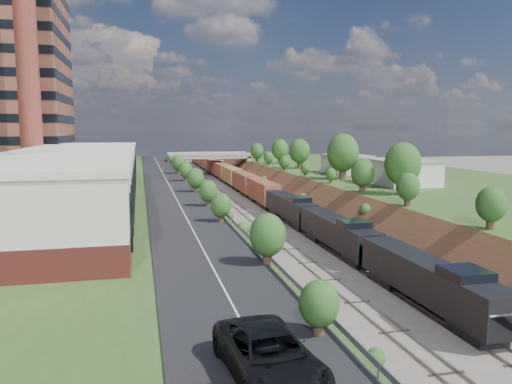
% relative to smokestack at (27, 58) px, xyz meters
% --- Properties ---
extents(ground, '(400.00, 400.00, 0.00)m').
position_rel_smokestack_xyz_m(ground, '(36.00, -56.00, -25.00)').
color(ground, '#6B665B').
rests_on(ground, ground).
extents(platform_left, '(44.00, 180.00, 5.00)m').
position_rel_smokestack_xyz_m(platform_left, '(3.00, 4.00, -22.50)').
color(platform_left, '#385322').
rests_on(platform_left, ground).
extents(platform_right, '(44.00, 180.00, 5.00)m').
position_rel_smokestack_xyz_m(platform_right, '(69.00, 4.00, -22.50)').
color(platform_right, '#385322').
rests_on(platform_right, ground).
extents(embankment_left, '(10.00, 180.00, 10.00)m').
position_rel_smokestack_xyz_m(embankment_left, '(25.00, 4.00, -25.00)').
color(embankment_left, brown).
rests_on(embankment_left, ground).
extents(embankment_right, '(10.00, 180.00, 10.00)m').
position_rel_smokestack_xyz_m(embankment_right, '(47.00, 4.00, -25.00)').
color(embankment_right, brown).
rests_on(embankment_right, ground).
extents(rail_left_track, '(1.58, 180.00, 0.18)m').
position_rel_smokestack_xyz_m(rail_left_track, '(33.40, 4.00, -24.91)').
color(rail_left_track, gray).
rests_on(rail_left_track, ground).
extents(rail_right_track, '(1.58, 180.00, 0.18)m').
position_rel_smokestack_xyz_m(rail_right_track, '(38.60, 4.00, -24.91)').
color(rail_right_track, gray).
rests_on(rail_right_track, ground).
extents(road, '(8.00, 180.00, 0.10)m').
position_rel_smokestack_xyz_m(road, '(20.50, 4.00, -19.95)').
color(road, black).
rests_on(road, platform_left).
extents(guardrail, '(0.10, 171.00, 0.70)m').
position_rel_smokestack_xyz_m(guardrail, '(24.60, 3.80, -19.45)').
color(guardrail, '#99999E').
rests_on(guardrail, platform_left).
extents(commercial_building, '(14.30, 62.30, 7.00)m').
position_rel_smokestack_xyz_m(commercial_building, '(8.00, -18.00, -16.49)').
color(commercial_building, maroon).
rests_on(commercial_building, platform_left).
extents(smokestack, '(3.20, 3.20, 40.00)m').
position_rel_smokestack_xyz_m(smokestack, '(0.00, 0.00, 0.00)').
color(smokestack, maroon).
rests_on(smokestack, platform_left).
extents(overpass, '(24.50, 8.30, 7.40)m').
position_rel_smokestack_xyz_m(overpass, '(36.00, 66.00, -20.08)').
color(overpass, gray).
rests_on(overpass, ground).
extents(white_building_near, '(9.00, 12.00, 4.00)m').
position_rel_smokestack_xyz_m(white_building_near, '(59.50, -4.00, -18.00)').
color(white_building_near, silver).
rests_on(white_building_near, platform_right).
extents(white_building_far, '(8.00, 10.00, 3.60)m').
position_rel_smokestack_xyz_m(white_building_far, '(59.00, 18.00, -18.20)').
color(white_building_far, silver).
rests_on(white_building_far, platform_right).
extents(tree_right_large, '(5.25, 5.25, 7.61)m').
position_rel_smokestack_xyz_m(tree_right_large, '(53.00, -16.00, -15.62)').
color(tree_right_large, '#473323').
rests_on(tree_right_large, platform_right).
extents(tree_left_crest, '(2.45, 2.45, 3.55)m').
position_rel_smokestack_xyz_m(tree_left_crest, '(24.20, -36.00, -17.96)').
color(tree_left_crest, '#473323').
rests_on(tree_left_crest, platform_left).
extents(freight_train, '(3.07, 188.91, 4.58)m').
position_rel_smokestack_xyz_m(freight_train, '(38.60, 42.38, -22.36)').
color(freight_train, black).
rests_on(freight_train, ground).
extents(suv, '(3.76, 7.02, 1.88)m').
position_rel_smokestack_xyz_m(suv, '(20.43, -63.89, -18.96)').
color(suv, black).
rests_on(suv, road).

